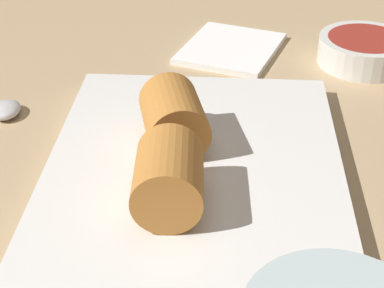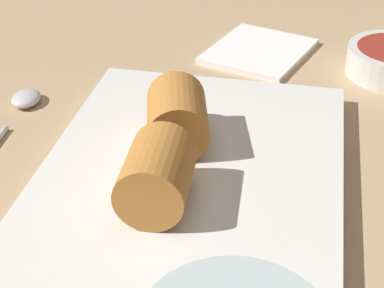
% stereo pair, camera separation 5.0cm
% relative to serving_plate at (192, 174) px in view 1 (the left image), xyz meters
% --- Properties ---
extents(table_surface, '(1.80, 1.40, 0.02)m').
position_rel_serving_plate_xyz_m(table_surface, '(0.03, 0.02, -0.02)').
color(table_surface, tan).
rests_on(table_surface, ground).
extents(serving_plate, '(0.28, 0.21, 0.01)m').
position_rel_serving_plate_xyz_m(serving_plate, '(0.00, 0.00, 0.00)').
color(serving_plate, white).
rests_on(serving_plate, table_surface).
extents(roll_front_left, '(0.07, 0.05, 0.04)m').
position_rel_serving_plate_xyz_m(roll_front_left, '(0.04, -0.01, 0.03)').
color(roll_front_left, '#B77533').
rests_on(roll_front_left, serving_plate).
extents(roll_front_right, '(0.07, 0.06, 0.04)m').
position_rel_serving_plate_xyz_m(roll_front_right, '(-0.03, -0.02, 0.03)').
color(roll_front_right, '#B77533').
rests_on(roll_front_right, serving_plate).
extents(dipping_bowl_near, '(0.09, 0.09, 0.03)m').
position_rel_serving_plate_xyz_m(dipping_bowl_near, '(-0.21, 0.15, 0.01)').
color(dipping_bowl_near, silver).
rests_on(dipping_bowl_near, table_surface).
extents(napkin, '(0.13, 0.12, 0.01)m').
position_rel_serving_plate_xyz_m(napkin, '(-0.23, 0.02, -0.00)').
color(napkin, white).
rests_on(napkin, table_surface).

